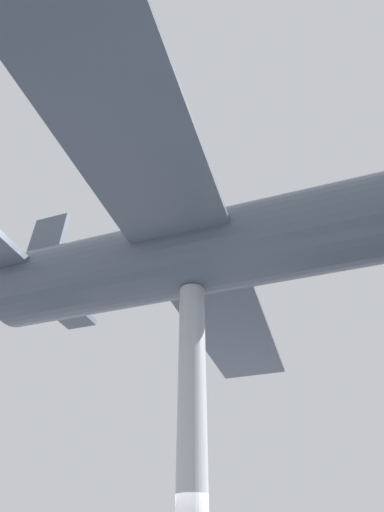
# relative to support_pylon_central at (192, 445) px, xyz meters

# --- Properties ---
(support_pylon_central) EXTENTS (0.56, 0.56, 6.53)m
(support_pylon_central) POSITION_rel_support_pylon_central_xyz_m (0.00, 0.00, 0.00)
(support_pylon_central) COLOR #B7B7BC
(support_pylon_central) RESTS_ON ground_plane
(suspended_airplane) EXTENTS (15.97, 11.71, 3.54)m
(suspended_airplane) POSITION_rel_support_pylon_central_xyz_m (-0.01, 0.19, 4.27)
(suspended_airplane) COLOR #4C5666
(suspended_airplane) RESTS_ON support_pylon_central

